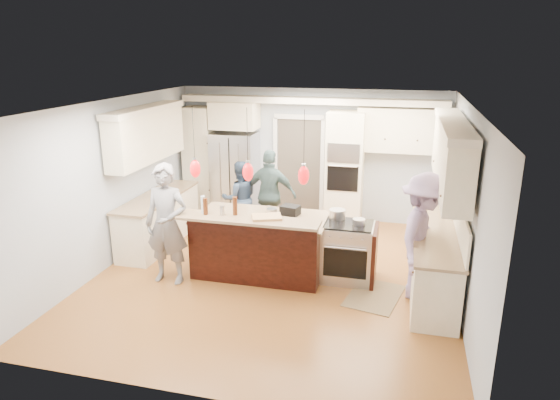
# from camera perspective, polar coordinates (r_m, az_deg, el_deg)

# --- Properties ---
(ground_plane) EXTENTS (6.00, 6.00, 0.00)m
(ground_plane) POSITION_cam_1_polar(r_m,az_deg,el_deg) (8.06, -0.61, -8.56)
(ground_plane) COLOR #AD6A2F
(ground_plane) RESTS_ON ground
(room_shell) EXTENTS (5.54, 6.04, 2.72)m
(room_shell) POSITION_cam_1_polar(r_m,az_deg,el_deg) (7.46, -0.66, 4.15)
(room_shell) COLOR #B2BCC6
(room_shell) RESTS_ON ground
(refrigerator) EXTENTS (0.90, 0.70, 1.80)m
(refrigerator) POSITION_cam_1_polar(r_m,az_deg,el_deg) (10.57, -5.14, 2.84)
(refrigerator) COLOR #B7B7BC
(refrigerator) RESTS_ON ground
(oven_column) EXTENTS (0.72, 0.69, 2.30)m
(oven_column) POSITION_cam_1_polar(r_m,az_deg,el_deg) (10.03, 7.41, 3.47)
(oven_column) COLOR #FCEECC
(oven_column) RESTS_ON ground
(back_upper_cabinets) EXTENTS (5.30, 0.61, 2.54)m
(back_upper_cabinets) POSITION_cam_1_polar(r_m,az_deg,el_deg) (10.29, -0.77, 6.90)
(back_upper_cabinets) COLOR #FCEECC
(back_upper_cabinets) RESTS_ON ground
(right_counter_run) EXTENTS (0.64, 3.10, 2.51)m
(right_counter_run) POSITION_cam_1_polar(r_m,az_deg,el_deg) (7.74, 17.75, -2.07)
(right_counter_run) COLOR #FCEECC
(right_counter_run) RESTS_ON ground
(left_cabinets) EXTENTS (0.64, 2.30, 2.51)m
(left_cabinets) POSITION_cam_1_polar(r_m,az_deg,el_deg) (9.25, -14.15, 1.32)
(left_cabinets) COLOR #FCEECC
(left_cabinets) RESTS_ON ground
(kitchen_island) EXTENTS (2.10, 1.46, 1.12)m
(kitchen_island) POSITION_cam_1_polar(r_m,az_deg,el_deg) (7.99, -2.22, -5.01)
(kitchen_island) COLOR black
(kitchen_island) RESTS_ON ground
(island_range) EXTENTS (0.82, 0.71, 0.92)m
(island_range) POSITION_cam_1_polar(r_m,az_deg,el_deg) (7.82, 7.96, -5.90)
(island_range) COLOR #B7B7BC
(island_range) RESTS_ON ground
(pendant_lights) EXTENTS (1.75, 0.15, 1.03)m
(pendant_lights) POSITION_cam_1_polar(r_m,az_deg,el_deg) (7.05, -3.68, 3.24)
(pendant_lights) COLOR black
(pendant_lights) RESTS_ON ground
(person_bar_end) EXTENTS (0.68, 0.45, 1.86)m
(person_bar_end) POSITION_cam_1_polar(r_m,az_deg,el_deg) (7.71, -12.81, -2.71)
(person_bar_end) COLOR gray
(person_bar_end) RESTS_ON ground
(person_far_left) EXTENTS (0.88, 0.81, 1.45)m
(person_far_left) POSITION_cam_1_polar(r_m,az_deg,el_deg) (9.53, -4.59, 0.18)
(person_far_left) COLOR #30445E
(person_far_left) RESTS_ON ground
(person_far_right) EXTENTS (1.01, 0.45, 1.69)m
(person_far_right) POSITION_cam_1_polar(r_m,az_deg,el_deg) (9.32, -1.11, 0.63)
(person_far_right) COLOR #435D5D
(person_far_right) RESTS_ON ground
(person_range_side) EXTENTS (0.99, 1.34, 1.85)m
(person_range_side) POSITION_cam_1_polar(r_m,az_deg,el_deg) (7.32, 16.00, -4.10)
(person_range_side) COLOR #997FAC
(person_range_side) RESTS_ON ground
(floor_rug) EXTENTS (0.90, 1.14, 0.01)m
(floor_rug) POSITION_cam_1_polar(r_m,az_deg,el_deg) (7.55, 10.73, -10.70)
(floor_rug) COLOR olive
(floor_rug) RESTS_ON ground
(water_bottle) EXTENTS (0.07, 0.07, 0.27)m
(water_bottle) POSITION_cam_1_polar(r_m,az_deg,el_deg) (7.47, -8.78, -0.53)
(water_bottle) COLOR silver
(water_bottle) RESTS_ON kitchen_island
(beer_bottle_a) EXTENTS (0.07, 0.07, 0.24)m
(beer_bottle_a) POSITION_cam_1_polar(r_m,az_deg,el_deg) (7.43, -8.47, -0.73)
(beer_bottle_a) COLOR #49210D
(beer_bottle_a) RESTS_ON kitchen_island
(beer_bottle_b) EXTENTS (0.08, 0.08, 0.25)m
(beer_bottle_b) POSITION_cam_1_polar(r_m,az_deg,el_deg) (7.40, -8.55, -0.74)
(beer_bottle_b) COLOR #49210D
(beer_bottle_b) RESTS_ON kitchen_island
(beer_bottle_c) EXTENTS (0.07, 0.07, 0.27)m
(beer_bottle_c) POSITION_cam_1_polar(r_m,az_deg,el_deg) (7.33, -5.17, -0.69)
(beer_bottle_c) COLOR #49210D
(beer_bottle_c) RESTS_ON kitchen_island
(drink_can) EXTENTS (0.08, 0.08, 0.14)m
(drink_can) POSITION_cam_1_polar(r_m,az_deg,el_deg) (7.37, -6.63, -1.22)
(drink_can) COLOR #B7B7BC
(drink_can) RESTS_ON kitchen_island
(cutting_board) EXTENTS (0.50, 0.43, 0.03)m
(cutting_board) POSITION_cam_1_polar(r_m,az_deg,el_deg) (7.21, -1.53, -1.95)
(cutting_board) COLOR tan
(cutting_board) RESTS_ON kitchen_island
(pot_large) EXTENTS (0.25, 0.25, 0.15)m
(pot_large) POSITION_cam_1_polar(r_m,az_deg,el_deg) (7.83, 6.57, -1.60)
(pot_large) COLOR #B7B7BC
(pot_large) RESTS_ON island_range
(pot_small) EXTENTS (0.19, 0.19, 0.09)m
(pot_small) POSITION_cam_1_polar(r_m,az_deg,el_deg) (7.61, 9.00, -2.48)
(pot_small) COLOR #B7B7BC
(pot_small) RESTS_ON island_range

